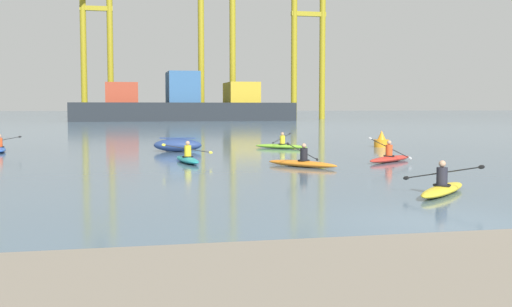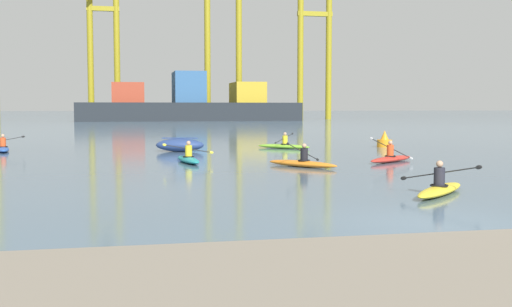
# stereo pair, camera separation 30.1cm
# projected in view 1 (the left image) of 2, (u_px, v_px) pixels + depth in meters

# --- Properties ---
(ground_plane) EXTENTS (800.00, 800.00, 0.00)m
(ground_plane) POSITION_uv_depth(u_px,v_px,m) (442.00, 223.00, 13.21)
(ground_plane) COLOR slate
(container_barge) EXTENTS (38.56, 11.84, 8.61)m
(container_barge) POSITION_uv_depth(u_px,v_px,m) (183.00, 106.00, 112.48)
(container_barge) COLOR #1E2328
(container_barge) RESTS_ON ground
(gantry_crane_west_mid) EXTENTS (6.27, 20.96, 34.05)m
(gantry_crane_west_mid) POSITION_uv_depth(u_px,v_px,m) (96.00, 29.00, 122.88)
(gantry_crane_west_mid) COLOR olive
(gantry_crane_west_mid) RESTS_ON ground
(gantry_crane_east_mid) EXTENTS (7.37, 18.39, 38.65)m
(gantry_crane_east_mid) POSITION_uv_depth(u_px,v_px,m) (217.00, 19.00, 122.06)
(gantry_crane_east_mid) COLOR olive
(gantry_crane_east_mid) RESTS_ON ground
(gantry_crane_east) EXTENTS (7.07, 14.86, 34.78)m
(gantry_crane_east) POSITION_uv_depth(u_px,v_px,m) (309.00, 35.00, 125.84)
(gantry_crane_east) COLOR olive
(gantry_crane_east) RESTS_ON ground
(capsized_dinghy) EXTENTS (2.78, 1.66, 0.76)m
(capsized_dinghy) POSITION_uv_depth(u_px,v_px,m) (178.00, 145.00, 34.38)
(capsized_dinghy) COLOR navy
(capsized_dinghy) RESTS_ON ground
(channel_buoy) EXTENTS (0.90, 0.90, 1.00)m
(channel_buoy) POSITION_uv_depth(u_px,v_px,m) (382.00, 141.00, 38.32)
(channel_buoy) COLOR orange
(channel_buoy) RESTS_ON ground
(kayak_orange) EXTENTS (2.50, 3.09, 1.06)m
(kayak_orange) POSITION_uv_depth(u_px,v_px,m) (302.00, 163.00, 25.59)
(kayak_orange) COLOR orange
(kayak_orange) RESTS_ON ground
(kayak_red) EXTENTS (3.06, 2.55, 1.09)m
(kayak_red) POSITION_uv_depth(u_px,v_px,m) (390.00, 158.00, 27.93)
(kayak_red) COLOR red
(kayak_red) RESTS_ON ground
(kayak_lime) EXTENTS (2.89, 2.76, 0.95)m
(kayak_lime) POSITION_uv_depth(u_px,v_px,m) (281.00, 146.00, 36.86)
(kayak_lime) COLOR #7ABC2D
(kayak_lime) RESTS_ON ground
(kayak_blue) EXTENTS (2.23, 3.45, 0.95)m
(kayak_blue) POSITION_uv_depth(u_px,v_px,m) (0.00, 149.00, 34.25)
(kayak_blue) COLOR #2856B2
(kayak_blue) RESTS_ON ground
(kayak_teal) EXTENTS (2.25, 3.45, 0.95)m
(kayak_teal) POSITION_uv_depth(u_px,v_px,m) (187.00, 159.00, 27.51)
(kayak_teal) COLOR teal
(kayak_teal) RESTS_ON ground
(kayak_yellow) EXTENTS (2.82, 2.84, 0.95)m
(kayak_yellow) POSITION_uv_depth(u_px,v_px,m) (443.00, 188.00, 17.51)
(kayak_yellow) COLOR yellow
(kayak_yellow) RESTS_ON ground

